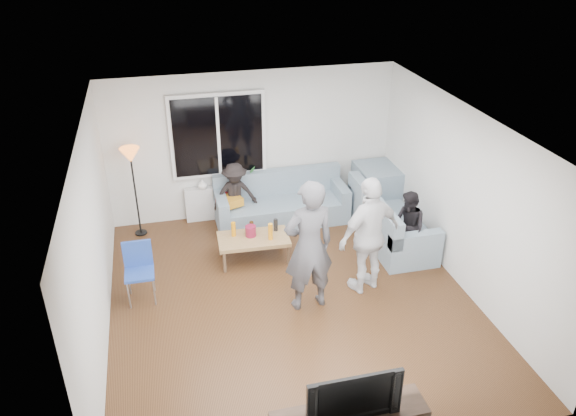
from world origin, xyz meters
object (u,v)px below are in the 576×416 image
object	(u,v)px
floor_lamp	(135,193)
spectator_right	(408,227)
coffee_table	(254,248)
player_right	(369,235)
side_chair	(140,274)
player_left	(309,246)
television	(351,391)
sofa_back_section	(282,199)
sofa_right_section	(392,217)
spectator_back	(235,195)

from	to	relation	value
floor_lamp	spectator_right	bearing A→B (deg)	-23.83
coffee_table	player_right	world-z (taller)	player_right
side_chair	spectator_right	size ratio (longest dim) A/B	0.75
side_chair	player_left	bearing A→B (deg)	-16.36
spectator_right	television	distance (m)	3.72
coffee_table	side_chair	distance (m)	1.86
television	floor_lamp	bearing A→B (deg)	112.44
sofa_back_section	sofa_right_section	distance (m)	1.93
sofa_right_section	player_left	distance (m)	2.36
player_left	floor_lamp	bearing A→B (deg)	-55.02
floor_lamp	player_left	size ratio (longest dim) A/B	0.81
player_right	spectator_back	size ratio (longest dim) A/B	1.50
player_right	side_chair	bearing A→B (deg)	-28.07
coffee_table	television	world-z (taller)	television
sofa_back_section	spectator_right	size ratio (longest dim) A/B	2.00
floor_lamp	player_left	xyz separation A→B (m)	(2.24, -2.57, 0.18)
coffee_table	player_right	distance (m)	1.96
side_chair	player_right	size ratio (longest dim) A/B	0.49
player_left	television	size ratio (longest dim) A/B	1.98
spectator_right	spectator_back	xyz separation A→B (m)	(-2.43, 1.69, 0.01)
spectator_right	television	size ratio (longest dim) A/B	1.18
coffee_table	television	distance (m)	3.70
spectator_right	spectator_back	size ratio (longest dim) A/B	0.98
sofa_back_section	spectator_right	distance (m)	2.33
sofa_back_section	television	distance (m)	4.80
sofa_back_section	spectator_back	distance (m)	0.82
coffee_table	player_left	bearing A→B (deg)	-68.86
side_chair	television	bearing A→B (deg)	-55.55
spectator_back	player_left	bearing A→B (deg)	-79.42
side_chair	coffee_table	bearing A→B (deg)	20.89
player_left	spectator_back	distance (m)	2.57
side_chair	floor_lamp	distance (m)	1.93
sofa_right_section	floor_lamp	world-z (taller)	floor_lamp
sofa_right_section	coffee_table	xyz separation A→B (m)	(-2.34, -0.07, -0.22)
floor_lamp	television	xyz separation A→B (m)	(2.03, -4.90, -0.06)
sofa_back_section	floor_lamp	bearing A→B (deg)	176.85
sofa_right_section	floor_lamp	bearing A→B (deg)	73.80
sofa_right_section	player_right	xyz separation A→B (m)	(-0.89, -1.20, 0.46)
television	spectator_right	bearing A→B (deg)	56.65
coffee_table	spectator_right	distance (m)	2.43
sofa_back_section	television	world-z (taller)	television
sofa_back_section	side_chair	world-z (taller)	side_chair
sofa_back_section	floor_lamp	size ratio (longest dim) A/B	1.47
player_left	player_right	size ratio (longest dim) A/B	1.09
spectator_right	player_left	bearing A→B (deg)	-82.04
side_chair	player_left	distance (m)	2.40
spectator_right	television	world-z (taller)	spectator_right
spectator_back	television	bearing A→B (deg)	-88.58
side_chair	television	size ratio (longest dim) A/B	0.89
floor_lamp	spectator_right	size ratio (longest dim) A/B	1.36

